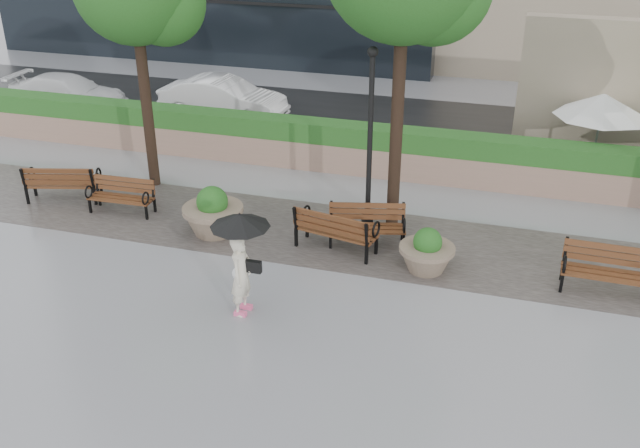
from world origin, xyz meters
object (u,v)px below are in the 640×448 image
(bench_2, at_px, (336,239))
(planter_left, at_px, (213,216))
(bench_1, at_px, (122,203))
(bench_0, at_px, (64,190))
(lamppost, at_px, (370,151))
(planter_right, at_px, (427,254))
(bench_4, at_px, (607,280))
(car_left, at_px, (69,93))
(car_right, at_px, (223,99))
(pedestrian, at_px, (241,254))
(bench_3, at_px, (367,233))

(bench_2, bearing_deg, planter_left, 11.66)
(planter_left, bearing_deg, bench_1, 171.32)
(bench_0, xyz_separation_m, lamppost, (7.72, 0.83, 1.58))
(bench_0, bearing_deg, lamppost, 170.96)
(bench_1, relative_size, planter_right, 1.39)
(bench_4, bearing_deg, bench_1, 178.42)
(planter_left, height_order, lamppost, lamppost)
(bench_0, height_order, bench_2, bench_2)
(bench_1, bearing_deg, car_left, 129.42)
(bench_2, height_order, car_right, car_right)
(bench_0, distance_m, pedestrian, 7.25)
(bench_0, bearing_deg, bench_2, 160.10)
(bench_1, distance_m, lamppost, 6.24)
(pedestrian, bearing_deg, bench_2, -15.93)
(car_left, distance_m, pedestrian, 14.73)
(car_right, bearing_deg, pedestrian, -152.72)
(bench_2, distance_m, pedestrian, 3.17)
(bench_4, bearing_deg, planter_right, -176.57)
(bench_3, height_order, car_left, car_left)
(bench_3, xyz_separation_m, planter_right, (1.47, -0.79, 0.11))
(bench_2, xyz_separation_m, planter_left, (-2.92, -0.01, 0.17))
(planter_left, relative_size, planter_right, 1.20)
(lamppost, xyz_separation_m, car_right, (-6.49, 6.48, -1.17))
(bench_0, distance_m, bench_3, 7.93)
(planter_left, distance_m, car_left, 11.41)
(bench_1, bearing_deg, pedestrian, -37.84)
(bench_3, relative_size, planter_right, 1.55)
(bench_4, distance_m, car_left, 18.87)
(bench_0, height_order, car_right, car_right)
(bench_1, bearing_deg, bench_2, -6.25)
(bench_4, height_order, lamppost, lamppost)
(bench_1, xyz_separation_m, planter_right, (7.61, -0.70, 0.13))
(bench_0, relative_size, bench_3, 1.07)
(car_right, bearing_deg, car_left, 98.35)
(planter_left, xyz_separation_m, planter_right, (4.98, -0.30, -0.08))
(lamppost, bearing_deg, car_left, 154.07)
(bench_3, relative_size, pedestrian, 0.89)
(bench_3, bearing_deg, car_right, 118.16)
(lamppost, bearing_deg, planter_right, -46.12)
(pedestrian, bearing_deg, bench_3, -21.96)
(planter_right, relative_size, car_left, 0.28)
(bench_1, relative_size, bench_4, 0.89)
(car_right, xyz_separation_m, pedestrian, (5.08, -10.77, 0.54))
(bench_2, bearing_deg, lamppost, -93.52)
(car_left, bearing_deg, planter_left, -131.12)
(bench_0, relative_size, bench_1, 1.19)
(bench_4, relative_size, car_right, 0.43)
(lamppost, xyz_separation_m, pedestrian, (-1.42, -4.28, -0.63))
(bench_2, bearing_deg, car_left, -20.48)
(pedestrian, bearing_deg, bench_0, 65.26)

